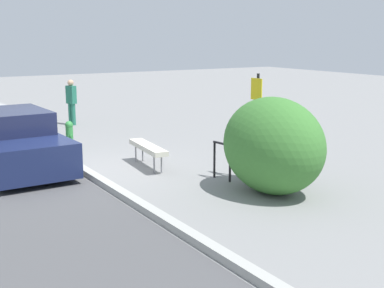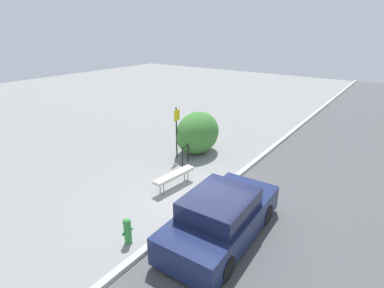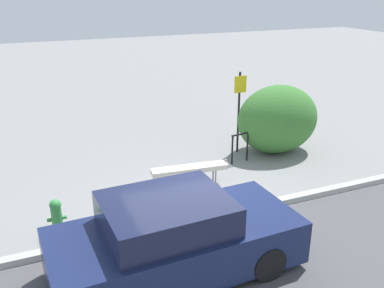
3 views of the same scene
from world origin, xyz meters
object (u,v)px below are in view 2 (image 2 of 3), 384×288
(fire_hydrant, at_px, (127,230))
(parked_car_near, at_px, (221,217))
(bench, at_px, (174,175))
(sign_post, at_px, (177,128))
(bike_rack, at_px, (185,153))

(fire_hydrant, distance_m, parked_car_near, 2.54)
(bench, xyz_separation_m, sign_post, (2.13, 1.56, 0.91))
(bench, bearing_deg, sign_post, 42.22)
(sign_post, bearing_deg, bench, -143.77)
(bike_rack, height_order, parked_car_near, parked_car_near)
(bike_rack, distance_m, sign_post, 1.16)
(sign_post, height_order, parked_car_near, sign_post)
(sign_post, distance_m, fire_hydrant, 5.85)
(bike_rack, bearing_deg, fire_hydrant, -160.24)
(bike_rack, bearing_deg, bench, -154.23)
(bench, height_order, parked_car_near, parked_car_near)
(fire_hydrant, bearing_deg, parked_car_near, -48.87)
(bench, relative_size, parked_car_near, 0.44)
(bench, xyz_separation_m, parked_car_near, (-1.43, -2.79, 0.16))
(bike_rack, xyz_separation_m, parked_car_near, (-3.25, -3.67, 0.14))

